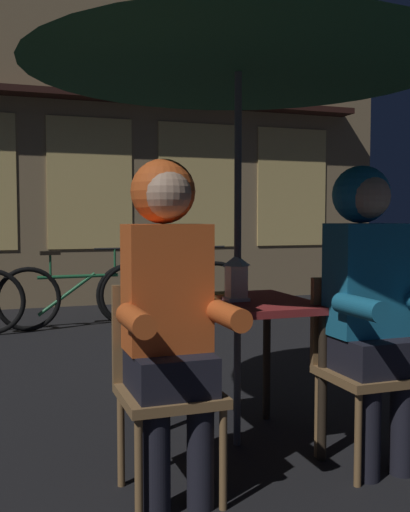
% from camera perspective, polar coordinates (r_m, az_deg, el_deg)
% --- Properties ---
extents(ground_plane, '(60.00, 60.00, 0.00)m').
position_cam_1_polar(ground_plane, '(3.19, 3.08, -17.56)').
color(ground_plane, black).
extents(cafe_table, '(0.72, 0.72, 0.74)m').
position_cam_1_polar(cafe_table, '(3.02, 3.12, -6.20)').
color(cafe_table, maroon).
rests_on(cafe_table, ground_plane).
extents(patio_umbrella, '(2.10, 2.10, 2.31)m').
position_cam_1_polar(patio_umbrella, '(3.11, 3.22, 20.56)').
color(patio_umbrella, '#4C4C51').
rests_on(patio_umbrella, ground_plane).
extents(lantern, '(0.11, 0.11, 0.23)m').
position_cam_1_polar(lantern, '(2.98, 3.03, -1.99)').
color(lantern, white).
rests_on(lantern, cafe_table).
extents(chair_left, '(0.40, 0.40, 0.87)m').
position_cam_1_polar(chair_left, '(2.56, -3.85, -11.44)').
color(chair_left, olive).
rests_on(chair_left, ground_plane).
extents(chair_right, '(0.40, 0.40, 0.87)m').
position_cam_1_polar(chair_right, '(2.95, 14.68, -9.49)').
color(chair_right, olive).
rests_on(chair_right, ground_plane).
extents(person_left_hooded, '(0.45, 0.56, 1.40)m').
position_cam_1_polar(person_left_hooded, '(2.43, -3.53, -3.63)').
color(person_left_hooded, black).
rests_on(person_left_hooded, ground_plane).
extents(person_right_hooded, '(0.45, 0.56, 1.40)m').
position_cam_1_polar(person_right_hooded, '(2.85, 15.44, -2.69)').
color(person_right_hooded, black).
rests_on(person_right_hooded, ground_plane).
extents(shopfront_building, '(10.00, 0.93, 6.20)m').
position_cam_1_polar(shopfront_building, '(8.38, -16.56, 16.87)').
color(shopfront_building, '#937A56').
rests_on(shopfront_building, ground_plane).
extents(bicycle_third, '(1.68, 0.14, 0.84)m').
position_cam_1_polar(bicycle_third, '(6.38, -12.02, -3.68)').
color(bicycle_third, black).
rests_on(bicycle_third, ground_plane).
extents(bicycle_fourth, '(1.68, 0.12, 0.84)m').
position_cam_1_polar(bicycle_fourth, '(6.63, -3.01, -3.32)').
color(bicycle_fourth, black).
rests_on(bicycle_fourth, ground_plane).
extents(book, '(0.20, 0.14, 0.02)m').
position_cam_1_polar(book, '(3.11, 1.31, -3.79)').
color(book, olive).
rests_on(book, cafe_table).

